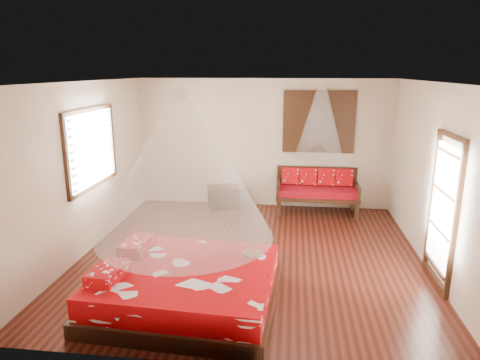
{
  "coord_description": "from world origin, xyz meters",
  "views": [
    {
      "loc": [
        0.61,
        -6.51,
        2.98
      ],
      "look_at": [
        -0.25,
        0.5,
        1.15
      ],
      "focal_mm": 32.0,
      "sensor_mm": 36.0,
      "label": 1
    }
  ],
  "objects": [
    {
      "name": "room",
      "position": [
        0.0,
        0.0,
        1.4
      ],
      "size": [
        5.54,
        5.54,
        2.84
      ],
      "color": "black",
      "rests_on": "ground"
    },
    {
      "name": "bed",
      "position": [
        -0.7,
        -1.6,
        0.25
      ],
      "size": [
        2.39,
        2.19,
        0.65
      ],
      "rotation": [
        0.0,
        0.0,
        -0.06
      ],
      "color": "black",
      "rests_on": "floor"
    },
    {
      "name": "daybed",
      "position": [
        1.17,
        2.38,
        0.52
      ],
      "size": [
        1.71,
        0.76,
        0.94
      ],
      "color": "black",
      "rests_on": "floor"
    },
    {
      "name": "storage_chest",
      "position": [
        -0.86,
        2.45,
        0.24
      ],
      "size": [
        0.81,
        0.7,
        0.48
      ],
      "rotation": [
        0.0,
        0.0,
        0.33
      ],
      "color": "black",
      "rests_on": "floor"
    },
    {
      "name": "shutter_panel",
      "position": [
        1.17,
        2.72,
        1.9
      ],
      "size": [
        1.52,
        0.06,
        1.32
      ],
      "color": "black",
      "rests_on": "wall_back"
    },
    {
      "name": "window_left",
      "position": [
        -2.71,
        0.2,
        1.7
      ],
      "size": [
        0.1,
        1.74,
        1.34
      ],
      "color": "black",
      "rests_on": "wall_left"
    },
    {
      "name": "glazed_door",
      "position": [
        2.72,
        -0.6,
        1.07
      ],
      "size": [
        0.08,
        1.02,
        2.16
      ],
      "color": "black",
      "rests_on": "floor"
    },
    {
      "name": "wine_tray",
      "position": [
        0.11,
        -1.07,
        0.56
      ],
      "size": [
        0.27,
        0.27,
        0.22
      ],
      "rotation": [
        0.0,
        0.0,
        -0.27
      ],
      "color": "brown",
      "rests_on": "bed"
    },
    {
      "name": "mosquito_net_main",
      "position": [
        -0.68,
        -1.6,
        1.85
      ],
      "size": [
        2.2,
        2.2,
        1.8
      ],
      "primitive_type": "cone",
      "color": "white",
      "rests_on": "ceiling"
    },
    {
      "name": "mosquito_net_daybed",
      "position": [
        1.17,
        2.25,
        2.0
      ],
      "size": [
        0.98,
        0.98,
        1.5
      ],
      "primitive_type": "cone",
      "color": "white",
      "rests_on": "ceiling"
    }
  ]
}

